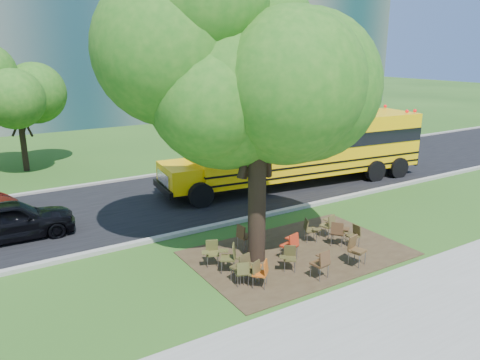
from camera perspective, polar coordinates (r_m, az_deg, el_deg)
ground at (r=15.61m, az=3.10°, el=-9.11°), size 160.00×160.00×0.00m
sidewalk at (r=12.35m, az=17.06°, el=-17.01°), size 60.00×4.00×0.04m
dirt_patch at (r=15.79m, az=7.17°, el=-8.85°), size 7.00×4.50×0.03m
asphalt_road at (r=21.31m, az=-7.70°, el=-2.22°), size 80.00×8.00×0.04m
kerb_near at (r=17.92m, az=-2.40°, el=-5.47°), size 80.00×0.25×0.14m
kerb_far at (r=24.95m, az=-11.59°, el=0.40°), size 80.00×0.25×0.14m
bg_tree_2 at (r=27.85m, az=-25.54°, el=9.46°), size 4.80×4.80×6.62m
bg_tree_3 at (r=30.28m, az=0.51°, el=12.92°), size 5.60×5.60×7.84m
bg_tree_4 at (r=34.52m, az=12.97°, el=11.74°), size 5.00×5.00×6.85m
main_tree at (r=13.77m, az=2.26°, el=14.08°), size 7.20×7.20×9.77m
school_bus at (r=23.43m, az=8.08°, el=4.18°), size 13.69×4.37×3.29m
chair_0 at (r=13.66m, az=0.24°, el=-10.24°), size 0.63×0.68×0.93m
chair_1 at (r=13.50m, az=0.38°, el=-11.00°), size 0.62×0.49×0.78m
chair_2 at (r=13.44m, az=2.67°, el=-10.98°), size 0.57×0.72×0.84m
chair_3 at (r=14.46m, az=6.00°, el=-9.17°), size 0.67×0.53×0.79m
chair_4 at (r=14.06m, az=9.94°, el=-9.72°), size 0.62×0.61×0.92m
chair_5 at (r=15.11m, az=13.90°, el=-8.03°), size 0.64×0.68×0.95m
chair_6 at (r=16.47m, az=13.67°, el=-6.34°), size 0.46×0.53×0.79m
chair_7 at (r=16.37m, az=11.90°, el=-6.11°), size 0.76×0.60×0.90m
chair_8 at (r=14.24m, az=-1.26°, el=-9.12°), size 0.62×0.79×0.92m
chair_9 at (r=14.69m, az=-3.51°, el=-8.58°), size 0.67×0.53×0.83m
chair_10 at (r=15.73m, az=0.52°, el=-6.68°), size 0.58×0.60×0.90m
chair_11 at (r=15.10m, az=6.24°, el=-7.67°), size 0.63×0.67×0.93m
chair_12 at (r=16.53m, az=8.49°, el=-5.81°), size 0.55×0.70×0.85m
chair_13 at (r=17.02m, az=10.79°, el=-5.22°), size 0.60×0.64×0.88m
chair_14 at (r=13.52m, az=1.64°, el=-10.91°), size 0.54×0.62×0.80m
black_car at (r=18.37m, az=-26.16°, el=-4.42°), size 4.32×1.87×1.45m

